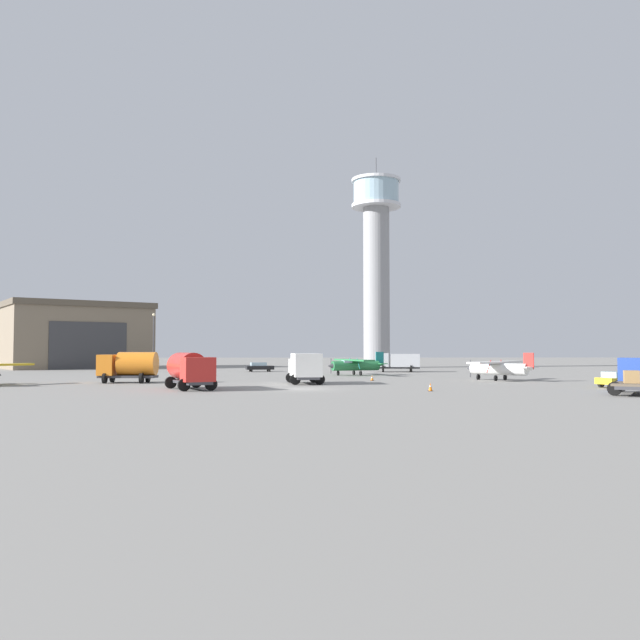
% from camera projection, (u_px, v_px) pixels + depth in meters
% --- Properties ---
extents(ground_plane, '(400.00, 400.00, 0.00)m').
position_uv_depth(ground_plane, '(302.00, 389.00, 54.15)').
color(ground_plane, gray).
extents(control_tower, '(8.93, 8.93, 38.31)m').
position_uv_depth(control_tower, '(376.00, 254.00, 117.77)').
color(control_tower, gray).
rests_on(control_tower, ground_plane).
extents(hangar, '(30.16, 28.90, 11.45)m').
position_uv_depth(hangar, '(75.00, 335.00, 115.39)').
color(hangar, '#7A6B56').
rests_on(hangar, ground_plane).
extents(airplane_white, '(7.92, 8.27, 2.95)m').
position_uv_depth(airplane_white, '(499.00, 368.00, 68.68)').
color(airplane_white, white).
rests_on(airplane_white, ground_plane).
extents(airplane_green, '(7.83, 9.95, 2.97)m').
position_uv_depth(airplane_green, '(356.00, 364.00, 82.44)').
color(airplane_green, '#287A42').
rests_on(airplane_green, ground_plane).
extents(truck_box_silver, '(6.46, 3.68, 2.74)m').
position_uv_depth(truck_box_silver, '(398.00, 361.00, 94.53)').
color(truck_box_silver, '#38383D').
rests_on(truck_box_silver, ground_plane).
extents(truck_fuel_tanker_orange, '(5.62, 3.36, 3.04)m').
position_uv_depth(truck_fuel_tanker_orange, '(129.00, 366.00, 64.02)').
color(truck_fuel_tanker_orange, '#38383D').
rests_on(truck_fuel_tanker_orange, ground_plane).
extents(truck_flatbed_blue, '(5.65, 7.19, 2.66)m').
position_uv_depth(truck_flatbed_blue, '(635.00, 376.00, 48.82)').
color(truck_flatbed_blue, '#38383D').
rests_on(truck_flatbed_blue, ground_plane).
extents(truck_box_white, '(3.81, 6.28, 2.91)m').
position_uv_depth(truck_box_white, '(305.00, 367.00, 62.16)').
color(truck_box_white, '#38383D').
rests_on(truck_box_white, ground_plane).
extents(truck_fuel_tanker_red, '(4.96, 6.89, 3.04)m').
position_uv_depth(truck_fuel_tanker_red, '(190.00, 369.00, 53.82)').
color(truck_fuel_tanker_red, '#38383D').
rests_on(truck_fuel_tanker_red, ground_plane).
extents(car_yellow, '(4.61, 3.50, 1.37)m').
position_uv_depth(car_yellow, '(619.00, 379.00, 56.36)').
color(car_yellow, gold).
rests_on(car_yellow, ground_plane).
extents(car_black, '(4.33, 2.94, 1.37)m').
position_uv_depth(car_black, '(259.00, 367.00, 95.49)').
color(car_black, black).
rests_on(car_black, ground_plane).
extents(light_post_east, '(0.44, 0.44, 8.68)m').
position_uv_depth(light_post_east, '(154.00, 337.00, 96.48)').
color(light_post_east, '#38383D').
rests_on(light_post_east, ground_plane).
extents(traffic_cone_near_left, '(0.36, 0.36, 0.56)m').
position_uv_depth(traffic_cone_near_left, '(372.00, 378.00, 68.40)').
color(traffic_cone_near_left, black).
rests_on(traffic_cone_near_left, ground_plane).
extents(traffic_cone_near_right, '(0.36, 0.36, 0.68)m').
position_uv_depth(traffic_cone_near_right, '(430.00, 387.00, 51.36)').
color(traffic_cone_near_right, black).
rests_on(traffic_cone_near_right, ground_plane).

